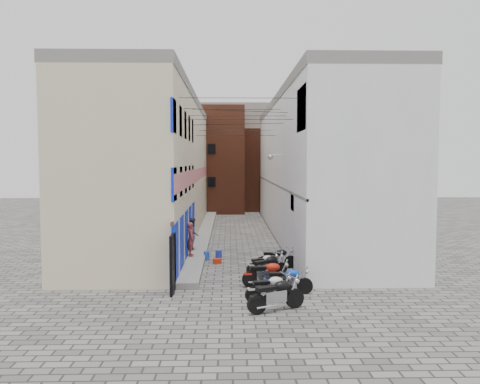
{
  "coord_description": "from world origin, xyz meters",
  "views": [
    {
      "loc": [
        -0.43,
        -17.54,
        4.89
      ],
      "look_at": [
        0.24,
        11.01,
        3.0
      ],
      "focal_mm": 35.0,
      "sensor_mm": 36.0,
      "label": 1
    }
  ],
  "objects": [
    {
      "name": "ground",
      "position": [
        0.0,
        0.0,
        0.0
      ],
      "size": [
        90.0,
        90.0,
        0.0
      ],
      "primitive_type": "plane",
      "color": "#4E4C4A",
      "rests_on": "ground"
    },
    {
      "name": "overhead_wires",
      "position": [
        0.0,
        7.64,
        7.12
      ],
      "size": [
        5.8,
        13.02,
        1.32
      ],
      "color": "black",
      "rests_on": "ground"
    },
    {
      "name": "motorcycle_a",
      "position": [
        1.1,
        -2.62,
        0.6
      ],
      "size": [
        2.17,
        1.48,
        1.21
      ],
      "primitive_type": null,
      "rotation": [
        0.0,
        0.0,
        -1.13
      ],
      "color": "black",
      "rests_on": "ground"
    },
    {
      "name": "building_right",
      "position": [
        5.0,
        13.0,
        4.51
      ],
      "size": [
        5.94,
        26.0,
        9.0
      ],
      "color": "silver",
      "rests_on": "ground"
    },
    {
      "name": "building_far_concrete",
      "position": [
        0.0,
        34.0,
        5.5
      ],
      "size": [
        8.0,
        5.0,
        11.0
      ],
      "primitive_type": "cube",
      "color": "slate",
      "rests_on": "ground"
    },
    {
      "name": "building_far_brick_right",
      "position": [
        3.0,
        30.0,
        4.0
      ],
      "size": [
        5.0,
        6.0,
        8.0
      ],
      "primitive_type": "cube",
      "color": "brown",
      "rests_on": "ground"
    },
    {
      "name": "water_jug_far",
      "position": [
        -1.55,
        5.37,
        0.22
      ],
      "size": [
        0.35,
        0.35,
        0.44
      ],
      "primitive_type": "cylinder",
      "rotation": [
        0.0,
        0.0,
        -0.3
      ],
      "color": "blue",
      "rests_on": "ground"
    },
    {
      "name": "motorcycle_d",
      "position": [
        1.05,
        0.31,
        0.57
      ],
      "size": [
        2.01,
        0.73,
        1.15
      ],
      "primitive_type": null,
      "rotation": [
        0.0,
        0.0,
        -1.52
      ],
      "color": "#AE190C",
      "rests_on": "ground"
    },
    {
      "name": "water_jug_near",
      "position": [
        -0.94,
        5.19,
        0.26
      ],
      "size": [
        0.4,
        0.4,
        0.51
      ],
      "primitive_type": "cylinder",
      "rotation": [
        0.0,
        0.0,
        0.24
      ],
      "color": "#2236AA",
      "rests_on": "ground"
    },
    {
      "name": "far_shopfront",
      "position": [
        0.0,
        25.2,
        1.2
      ],
      "size": [
        2.0,
        0.3,
        2.4
      ],
      "primitive_type": "cube",
      "color": "black",
      "rests_on": "ground"
    },
    {
      "name": "motorcycle_f",
      "position": [
        1.08,
        2.41,
        0.49
      ],
      "size": [
        1.75,
        1.25,
        0.98
      ],
      "primitive_type": null,
      "rotation": [
        0.0,
        0.0,
        -1.1
      ],
      "color": "silver",
      "rests_on": "ground"
    },
    {
      "name": "plinth",
      "position": [
        -2.05,
        13.0,
        0.12
      ],
      "size": [
        0.9,
        26.0,
        0.25
      ],
      "primitive_type": "cube",
      "color": "slate",
      "rests_on": "ground"
    },
    {
      "name": "building_left",
      "position": [
        -4.98,
        12.95,
        4.5
      ],
      "size": [
        5.1,
        27.0,
        9.0
      ],
      "color": "beige",
      "rests_on": "ground"
    },
    {
      "name": "motorcycle_g",
      "position": [
        1.76,
        3.45,
        0.53
      ],
      "size": [
        1.86,
        0.68,
        1.06
      ],
      "primitive_type": null,
      "rotation": [
        0.0,
        0.0,
        -1.51
      ],
      "color": "black",
      "rests_on": "ground"
    },
    {
      "name": "motorcycle_b",
      "position": [
        1.0,
        -1.58,
        0.53
      ],
      "size": [
        1.92,
        1.03,
        1.06
      ],
      "primitive_type": null,
      "rotation": [
        0.0,
        0.0,
        -1.31
      ],
      "color": "silver",
      "rests_on": "ground"
    },
    {
      "name": "person_b",
      "position": [
        -2.35,
        6.86,
        1.08
      ],
      "size": [
        0.65,
        0.83,
        1.67
      ],
      "primitive_type": "imported",
      "rotation": [
        0.0,
        0.0,
        1.6
      ],
      "color": "#2C3042",
      "rests_on": "plinth"
    },
    {
      "name": "motorcycle_e",
      "position": [
        1.16,
        1.44,
        0.59
      ],
      "size": [
        2.03,
        1.7,
        1.18
      ],
      "primitive_type": null,
      "rotation": [
        0.0,
        0.0,
        -0.95
      ],
      "color": "black",
      "rests_on": "ground"
    },
    {
      "name": "building_far_brick_left",
      "position": [
        -2.0,
        28.0,
        5.0
      ],
      "size": [
        6.0,
        6.0,
        10.0
      ],
      "primitive_type": "cube",
      "color": "brown",
      "rests_on": "ground"
    },
    {
      "name": "person_a",
      "position": [
        -2.31,
        5.16,
        1.08
      ],
      "size": [
        0.5,
        0.67,
        1.67
      ],
      "primitive_type": "imported",
      "rotation": [
        0.0,
        0.0,
        1.75
      ],
      "color": "#983B37",
      "rests_on": "plinth"
    },
    {
      "name": "red_crate",
      "position": [
        -1.01,
        4.53,
        0.12
      ],
      "size": [
        0.43,
        0.35,
        0.24
      ],
      "primitive_type": "cube",
      "rotation": [
        0.0,
        0.0,
        0.16
      ],
      "color": "#B0270C",
      "rests_on": "ground"
    },
    {
      "name": "motorcycle_c",
      "position": [
        1.7,
        -0.61,
        0.55
      ],
      "size": [
        1.95,
        0.75,
        1.1
      ],
      "primitive_type": null,
      "rotation": [
        0.0,
        0.0,
        -1.65
      ],
      "color": "#0B35A6",
      "rests_on": "ground"
    }
  ]
}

